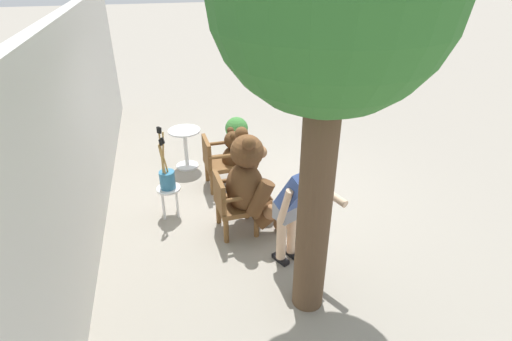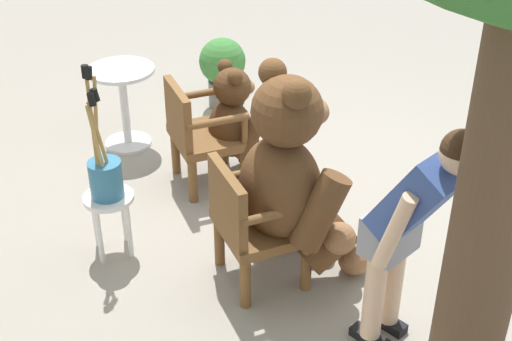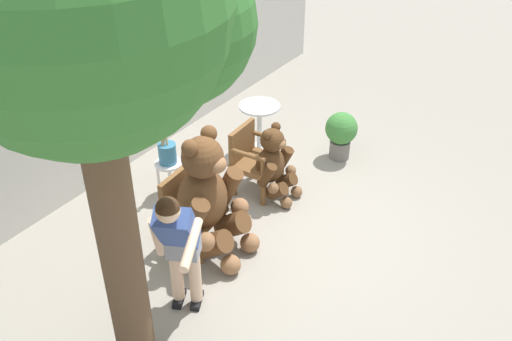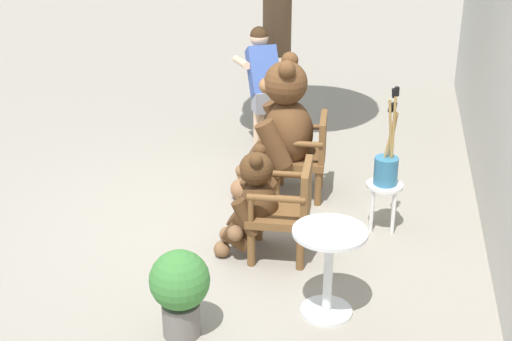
{
  "view_description": "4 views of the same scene",
  "coord_description": "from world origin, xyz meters",
  "px_view_note": "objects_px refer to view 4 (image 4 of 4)",
  "views": [
    {
      "loc": [
        -5.1,
        1.32,
        3.4
      ],
      "look_at": [
        -0.31,
        0.16,
        0.73
      ],
      "focal_mm": 28.0,
      "sensor_mm": 36.0,
      "label": 1
    },
    {
      "loc": [
        -4.09,
        1.75,
        3.07
      ],
      "look_at": [
        -0.28,
        0.43,
        0.61
      ],
      "focal_mm": 50.0,
      "sensor_mm": 36.0,
      "label": 2
    },
    {
      "loc": [
        -4.35,
        -2.76,
        4.2
      ],
      "look_at": [
        0.0,
        0.12,
        0.78
      ],
      "focal_mm": 40.0,
      "sensor_mm": 36.0,
      "label": 3
    },
    {
      "loc": [
        6.05,
        1.38,
        3.22
      ],
      "look_at": [
        0.24,
        0.22,
        0.62
      ],
      "focal_mm": 50.0,
      "sensor_mm": 36.0,
      "label": 4
    }
  ],
  "objects_px": {
    "person_visitor": "(264,84)",
    "round_side_table": "(329,262)",
    "wooden_chair_left": "(306,153)",
    "potted_plant": "(180,288)",
    "wooden_chair_right": "(286,207)",
    "white_stool": "(384,194)",
    "brush_bucket": "(387,165)",
    "teddy_bear_small": "(253,203)",
    "teddy_bear_large": "(281,128)"
  },
  "relations": [
    {
      "from": "wooden_chair_right",
      "to": "brush_bucket",
      "type": "relative_size",
      "value": 0.92
    },
    {
      "from": "wooden_chair_right",
      "to": "white_stool",
      "type": "height_order",
      "value": "wooden_chair_right"
    },
    {
      "from": "wooden_chair_right",
      "to": "white_stool",
      "type": "relative_size",
      "value": 1.87
    },
    {
      "from": "brush_bucket",
      "to": "round_side_table",
      "type": "height_order",
      "value": "brush_bucket"
    },
    {
      "from": "white_stool",
      "to": "brush_bucket",
      "type": "height_order",
      "value": "brush_bucket"
    },
    {
      "from": "teddy_bear_small",
      "to": "brush_bucket",
      "type": "height_order",
      "value": "brush_bucket"
    },
    {
      "from": "teddy_bear_small",
      "to": "white_stool",
      "type": "height_order",
      "value": "teddy_bear_small"
    },
    {
      "from": "brush_bucket",
      "to": "wooden_chair_right",
      "type": "bearing_deg",
      "value": -51.19
    },
    {
      "from": "round_side_table",
      "to": "wooden_chair_right",
      "type": "bearing_deg",
      "value": -151.2
    },
    {
      "from": "white_stool",
      "to": "potted_plant",
      "type": "relative_size",
      "value": 0.68
    },
    {
      "from": "round_side_table",
      "to": "potted_plant",
      "type": "relative_size",
      "value": 1.06
    },
    {
      "from": "teddy_bear_large",
      "to": "person_visitor",
      "type": "distance_m",
      "value": 0.94
    },
    {
      "from": "brush_bucket",
      "to": "teddy_bear_large",
      "type": "bearing_deg",
      "value": -118.24
    },
    {
      "from": "teddy_bear_large",
      "to": "person_visitor",
      "type": "height_order",
      "value": "person_visitor"
    },
    {
      "from": "teddy_bear_large",
      "to": "teddy_bear_small",
      "type": "xyz_separation_m",
      "value": [
        1.25,
        -0.03,
        -0.24
      ]
    },
    {
      "from": "wooden_chair_left",
      "to": "teddy_bear_small",
      "type": "bearing_deg",
      "value": -13.21
    },
    {
      "from": "person_visitor",
      "to": "wooden_chair_right",
      "type": "bearing_deg",
      "value": 15.88
    },
    {
      "from": "white_stool",
      "to": "brush_bucket",
      "type": "bearing_deg",
      "value": 100.95
    },
    {
      "from": "white_stool",
      "to": "teddy_bear_small",
      "type": "bearing_deg",
      "value": -59.11
    },
    {
      "from": "wooden_chair_left",
      "to": "potted_plant",
      "type": "distance_m",
      "value": 2.6
    },
    {
      "from": "wooden_chair_right",
      "to": "white_stool",
      "type": "bearing_deg",
      "value": 128.9
    },
    {
      "from": "person_visitor",
      "to": "teddy_bear_small",
      "type": "bearing_deg",
      "value": 8.19
    },
    {
      "from": "wooden_chair_left",
      "to": "wooden_chair_right",
      "type": "height_order",
      "value": "same"
    },
    {
      "from": "white_stool",
      "to": "potted_plant",
      "type": "distance_m",
      "value": 2.39
    },
    {
      "from": "wooden_chair_right",
      "to": "round_side_table",
      "type": "relative_size",
      "value": 1.19
    },
    {
      "from": "brush_bucket",
      "to": "round_side_table",
      "type": "xyz_separation_m",
      "value": [
        1.48,
        -0.37,
        -0.2
      ]
    },
    {
      "from": "teddy_bear_small",
      "to": "brush_bucket",
      "type": "bearing_deg",
      "value": 120.83
    },
    {
      "from": "wooden_chair_right",
      "to": "teddy_bear_small",
      "type": "bearing_deg",
      "value": -88.89
    },
    {
      "from": "wooden_chair_left",
      "to": "teddy_bear_small",
      "type": "xyz_separation_m",
      "value": [
        1.25,
        -0.29,
        0.02
      ]
    },
    {
      "from": "wooden_chair_left",
      "to": "teddy_bear_large",
      "type": "bearing_deg",
      "value": -87.95
    },
    {
      "from": "person_visitor",
      "to": "white_stool",
      "type": "bearing_deg",
      "value": 44.45
    },
    {
      "from": "teddy_bear_small",
      "to": "white_stool",
      "type": "bearing_deg",
      "value": 120.89
    },
    {
      "from": "white_stool",
      "to": "round_side_table",
      "type": "height_order",
      "value": "round_side_table"
    },
    {
      "from": "teddy_bear_large",
      "to": "round_side_table",
      "type": "bearing_deg",
      "value": 19.04
    },
    {
      "from": "teddy_bear_large",
      "to": "wooden_chair_right",
      "type": "bearing_deg",
      "value": 11.85
    },
    {
      "from": "teddy_bear_small",
      "to": "brush_bucket",
      "type": "relative_size",
      "value": 1.05
    },
    {
      "from": "wooden_chair_left",
      "to": "person_visitor",
      "type": "distance_m",
      "value": 1.13
    },
    {
      "from": "teddy_bear_large",
      "to": "brush_bucket",
      "type": "xyz_separation_m",
      "value": [
        0.58,
        1.08,
        -0.07
      ]
    },
    {
      "from": "teddy_bear_small",
      "to": "potted_plant",
      "type": "xyz_separation_m",
      "value": [
        1.28,
        -0.27,
        -0.08
      ]
    },
    {
      "from": "person_visitor",
      "to": "white_stool",
      "type": "xyz_separation_m",
      "value": [
        1.44,
        1.41,
        -0.55
      ]
    },
    {
      "from": "brush_bucket",
      "to": "potted_plant",
      "type": "xyz_separation_m",
      "value": [
        1.95,
        -1.38,
        -0.25
      ]
    },
    {
      "from": "person_visitor",
      "to": "round_side_table",
      "type": "bearing_deg",
      "value": 19.74
    },
    {
      "from": "wooden_chair_left",
      "to": "potted_plant",
      "type": "xyz_separation_m",
      "value": [
        2.54,
        -0.56,
        -0.07
      ]
    },
    {
      "from": "white_stool",
      "to": "person_visitor",
      "type": "bearing_deg",
      "value": -135.55
    },
    {
      "from": "teddy_bear_large",
      "to": "white_stool",
      "type": "xyz_separation_m",
      "value": [
        0.58,
        1.08,
        -0.36
      ]
    },
    {
      "from": "wooden_chair_right",
      "to": "teddy_bear_large",
      "type": "relative_size",
      "value": 0.59
    },
    {
      "from": "wooden_chair_right",
      "to": "potted_plant",
      "type": "height_order",
      "value": "wooden_chair_right"
    },
    {
      "from": "teddy_bear_small",
      "to": "round_side_table",
      "type": "xyz_separation_m",
      "value": [
        0.81,
        0.74,
        -0.03
      ]
    },
    {
      "from": "brush_bucket",
      "to": "wooden_chair_left",
      "type": "bearing_deg",
      "value": -125.72
    },
    {
      "from": "wooden_chair_left",
      "to": "brush_bucket",
      "type": "xyz_separation_m",
      "value": [
        0.59,
        0.82,
        0.19
      ]
    }
  ]
}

